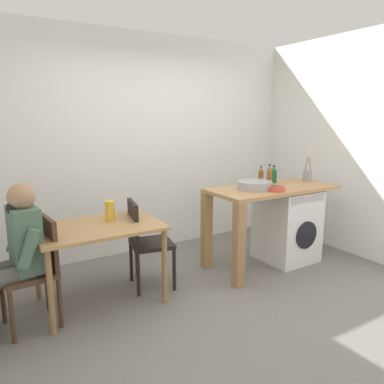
{
  "coord_description": "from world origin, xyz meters",
  "views": [
    {
      "loc": [
        -1.94,
        -2.56,
        1.7
      ],
      "look_at": [
        -0.1,
        0.45,
        0.98
      ],
      "focal_mm": 34.58,
      "sensor_mm": 36.0,
      "label": 1
    }
  ],
  "objects_px": {
    "chair_person_seat": "(37,265)",
    "bottle_clear_small": "(274,175)",
    "dining_table": "(99,236)",
    "bottle_tall_green": "(269,176)",
    "seated_person": "(14,251)",
    "utensil_crock": "(307,176)",
    "bottle_squat_brown": "(261,175)",
    "chair_opposite": "(144,239)",
    "washing_machine": "(287,225)",
    "mixing_bowl": "(276,188)",
    "vase": "(110,211)"
  },
  "relations": [
    {
      "from": "vase",
      "to": "utensil_crock",
      "type": "bearing_deg",
      "value": -4.35
    },
    {
      "from": "bottle_tall_green",
      "to": "mixing_bowl",
      "type": "distance_m",
      "value": 0.3
    },
    {
      "from": "chair_opposite",
      "to": "bottle_clear_small",
      "type": "relative_size",
      "value": 4.27
    },
    {
      "from": "chair_opposite",
      "to": "mixing_bowl",
      "type": "distance_m",
      "value": 1.5
    },
    {
      "from": "seated_person",
      "to": "utensil_crock",
      "type": "xyz_separation_m",
      "value": [
        3.32,
        0.02,
        0.32
      ]
    },
    {
      "from": "mixing_bowl",
      "to": "utensil_crock",
      "type": "distance_m",
      "value": 0.8
    },
    {
      "from": "mixing_bowl",
      "to": "bottle_clear_small",
      "type": "bearing_deg",
      "value": 49.95
    },
    {
      "from": "bottle_clear_small",
      "to": "utensil_crock",
      "type": "bearing_deg",
      "value": -19.55
    },
    {
      "from": "bottle_tall_green",
      "to": "bottle_clear_small",
      "type": "height_order",
      "value": "bottle_tall_green"
    },
    {
      "from": "seated_person",
      "to": "chair_opposite",
      "type": "bearing_deg",
      "value": -86.97
    },
    {
      "from": "chair_person_seat",
      "to": "chair_opposite",
      "type": "distance_m",
      "value": 1.04
    },
    {
      "from": "bottle_tall_green",
      "to": "dining_table",
      "type": "bearing_deg",
      "value": 177.58
    },
    {
      "from": "dining_table",
      "to": "mixing_bowl",
      "type": "bearing_deg",
      "value": -10.31
    },
    {
      "from": "chair_person_seat",
      "to": "seated_person",
      "type": "distance_m",
      "value": 0.23
    },
    {
      "from": "washing_machine",
      "to": "bottle_tall_green",
      "type": "relative_size",
      "value": 3.35
    },
    {
      "from": "chair_person_seat",
      "to": "bottle_tall_green",
      "type": "relative_size",
      "value": 3.51
    },
    {
      "from": "chair_opposite",
      "to": "vase",
      "type": "xyz_separation_m",
      "value": [
        -0.33,
        0.04,
        0.33
      ]
    },
    {
      "from": "dining_table",
      "to": "mixing_bowl",
      "type": "relative_size",
      "value": 5.8
    },
    {
      "from": "dining_table",
      "to": "bottle_squat_brown",
      "type": "height_order",
      "value": "bottle_squat_brown"
    },
    {
      "from": "mixing_bowl",
      "to": "bottle_tall_green",
      "type": "bearing_deg",
      "value": 63.14
    },
    {
      "from": "mixing_bowl",
      "to": "vase",
      "type": "height_order",
      "value": "mixing_bowl"
    },
    {
      "from": "vase",
      "to": "chair_opposite",
      "type": "bearing_deg",
      "value": -6.15
    },
    {
      "from": "washing_machine",
      "to": "chair_person_seat",
      "type": "bearing_deg",
      "value": 179.05
    },
    {
      "from": "washing_machine",
      "to": "bottle_clear_small",
      "type": "xyz_separation_m",
      "value": [
        -0.06,
        0.2,
        0.59
      ]
    },
    {
      "from": "bottle_clear_small",
      "to": "utensil_crock",
      "type": "relative_size",
      "value": 0.7
    },
    {
      "from": "bottle_squat_brown",
      "to": "utensil_crock",
      "type": "height_order",
      "value": "utensil_crock"
    },
    {
      "from": "dining_table",
      "to": "bottle_squat_brown",
      "type": "distance_m",
      "value": 2.09
    },
    {
      "from": "seated_person",
      "to": "washing_machine",
      "type": "xyz_separation_m",
      "value": [
        2.95,
        -0.03,
        -0.24
      ]
    },
    {
      "from": "dining_table",
      "to": "utensil_crock",
      "type": "relative_size",
      "value": 3.67
    },
    {
      "from": "chair_person_seat",
      "to": "seated_person",
      "type": "relative_size",
      "value": 0.75
    },
    {
      "from": "bottle_tall_green",
      "to": "utensil_crock",
      "type": "xyz_separation_m",
      "value": [
        0.63,
        -0.0,
        -0.05
      ]
    },
    {
      "from": "chair_person_seat",
      "to": "utensil_crock",
      "type": "relative_size",
      "value": 3.0
    },
    {
      "from": "chair_person_seat",
      "to": "bottle_clear_small",
      "type": "relative_size",
      "value": 4.27
    },
    {
      "from": "dining_table",
      "to": "bottle_tall_green",
      "type": "xyz_separation_m",
      "value": [
        1.98,
        -0.08,
        0.39
      ]
    },
    {
      "from": "dining_table",
      "to": "utensil_crock",
      "type": "distance_m",
      "value": 2.64
    },
    {
      "from": "chair_opposite",
      "to": "bottle_clear_small",
      "type": "height_order",
      "value": "bottle_clear_small"
    },
    {
      "from": "seated_person",
      "to": "bottle_squat_brown",
      "type": "xyz_separation_m",
      "value": [
        2.76,
        0.25,
        0.34
      ]
    },
    {
      "from": "seated_person",
      "to": "utensil_crock",
      "type": "distance_m",
      "value": 3.34
    },
    {
      "from": "washing_machine",
      "to": "bottle_clear_small",
      "type": "distance_m",
      "value": 0.62
    },
    {
      "from": "chair_person_seat",
      "to": "washing_machine",
      "type": "height_order",
      "value": "chair_person_seat"
    },
    {
      "from": "mixing_bowl",
      "to": "utensil_crock",
      "type": "relative_size",
      "value": 0.63
    },
    {
      "from": "dining_table",
      "to": "seated_person",
      "type": "relative_size",
      "value": 0.92
    },
    {
      "from": "bottle_tall_green",
      "to": "utensil_crock",
      "type": "bearing_deg",
      "value": -0.33
    },
    {
      "from": "bottle_clear_small",
      "to": "utensil_crock",
      "type": "distance_m",
      "value": 0.45
    },
    {
      "from": "chair_person_seat",
      "to": "vase",
      "type": "distance_m",
      "value": 0.79
    },
    {
      "from": "washing_machine",
      "to": "mixing_bowl",
      "type": "height_order",
      "value": "mixing_bowl"
    },
    {
      "from": "mixing_bowl",
      "to": "seated_person",
      "type": "bearing_deg",
      "value": 174.88
    },
    {
      "from": "bottle_squat_brown",
      "to": "bottle_clear_small",
      "type": "height_order",
      "value": "bottle_clear_small"
    },
    {
      "from": "chair_person_seat",
      "to": "vase",
      "type": "bearing_deg",
      "value": -79.76
    },
    {
      "from": "bottle_clear_small",
      "to": "vase",
      "type": "xyz_separation_m",
      "value": [
        -2.04,
        0.04,
        -0.18
      ]
    }
  ]
}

